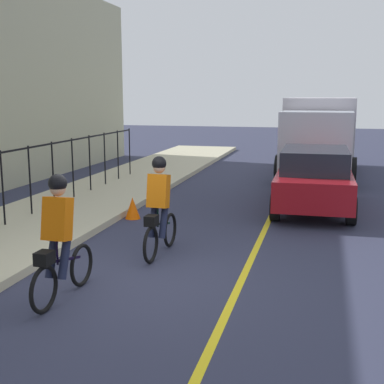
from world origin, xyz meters
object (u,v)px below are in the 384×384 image
cyclist_follow (59,239)px  traffic_cone_near (133,208)px  box_truck_background (320,132)px  cyclist_lead (159,207)px  patrol_sedan (314,178)px

cyclist_follow → traffic_cone_near: 5.05m
box_truck_background → cyclist_lead: bearing=-12.1°
cyclist_follow → box_truck_background: size_ratio=0.27×
cyclist_follow → cyclist_lead: bearing=-14.8°
cyclist_follow → patrol_sedan: bearing=-23.4°
cyclist_follow → box_truck_background: (13.21, -3.36, 0.64)m
cyclist_lead → patrol_sedan: size_ratio=0.41×
cyclist_lead → traffic_cone_near: cyclist_lead is taller
box_truck_background → patrol_sedan: bearing=1.4°
cyclist_lead → cyclist_follow: same height
traffic_cone_near → cyclist_follow: bearing=-170.9°
box_truck_background → traffic_cone_near: 9.34m
cyclist_follow → traffic_cone_near: size_ratio=3.56×
cyclist_lead → traffic_cone_near: bearing=32.1°
patrol_sedan → box_truck_background: 6.22m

